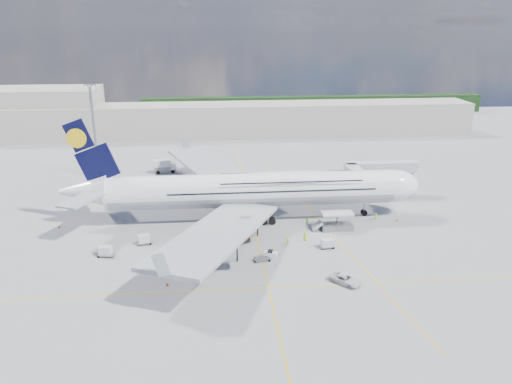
{
  "coord_description": "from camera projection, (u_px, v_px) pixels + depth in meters",
  "views": [
    {
      "loc": [
        -8.55,
        -91.33,
        41.19
      ],
      "look_at": [
        0.54,
        8.0,
        6.96
      ],
      "focal_mm": 35.0,
      "sensor_mm": 36.0,
      "label": 1
    }
  ],
  "objects": [
    {
      "name": "taxi_line_diag",
      "position": [
        315.0,
        217.0,
        110.76
      ],
      "size": [
        14.16,
        99.06,
        0.01
      ],
      "primitive_type": "cube",
      "rotation": [
        0.0,
        0.0,
        0.14
      ],
      "color": "gold",
      "rests_on": "ground"
    },
    {
      "name": "light_mast",
      "position": [
        94.0,
        130.0,
        134.79
      ],
      "size": [
        3.0,
        0.7,
        25.5
      ],
      "color": "gray",
      "rests_on": "ground"
    },
    {
      "name": "crew_nose",
      "position": [
        376.0,
        216.0,
        108.51
      ],
      "size": [
        0.78,
        0.82,
        1.88
      ],
      "primitive_type": "imported",
      "rotation": [
        0.0,
        0.0,
        0.89
      ],
      "color": "#ADE918",
      "rests_on": "ground"
    },
    {
      "name": "cargo_loader",
      "position": [
        336.0,
        223.0,
        103.9
      ],
      "size": [
        8.53,
        3.2,
        3.67
      ],
      "color": "silver",
      "rests_on": "ground"
    },
    {
      "name": "jet_bridge",
      "position": [
        372.0,
        172.0,
        120.2
      ],
      "size": [
        18.8,
        12.1,
        8.5
      ],
      "color": "#B7B7BC",
      "rests_on": "ground"
    },
    {
      "name": "crew_wing",
      "position": [
        201.0,
        232.0,
        100.75
      ],
      "size": [
        0.57,
        1.01,
        1.63
      ],
      "primitive_type": "imported",
      "rotation": [
        0.0,
        0.0,
        1.76
      ],
      "color": "#B7FE1A",
      "rests_on": "ground"
    },
    {
      "name": "catering_truck_outer",
      "position": [
        165.0,
        167.0,
        142.58
      ],
      "size": [
        6.62,
        3.39,
        3.77
      ],
      "rotation": [
        0.0,
        0.0,
        0.19
      ],
      "color": "gray",
      "rests_on": "ground"
    },
    {
      "name": "airliner",
      "position": [
        254.0,
        189.0,
        107.35
      ],
      "size": [
        77.26,
        79.15,
        23.71
      ],
      "color": "white",
      "rests_on": "ground"
    },
    {
      "name": "tree_line",
      "position": [
        314.0,
        105.0,
        234.15
      ],
      "size": [
        160.0,
        6.0,
        8.0
      ],
      "primitive_type": "cube",
      "color": "#193814",
      "rests_on": "ground"
    },
    {
      "name": "dolly_back",
      "position": [
        106.0,
        251.0,
        91.87
      ],
      "size": [
        3.27,
        2.01,
        1.96
      ],
      "rotation": [
        0.0,
        0.0,
        -0.12
      ],
      "color": "gray",
      "rests_on": "ground"
    },
    {
      "name": "terminal",
      "position": [
        234.0,
        120.0,
        187.67
      ],
      "size": [
        180.0,
        16.0,
        12.0
      ],
      "primitive_type": "cube",
      "color": "#B2AD9E",
      "rests_on": "ground"
    },
    {
      "name": "ground",
      "position": [
        257.0,
        238.0,
        100.13
      ],
      "size": [
        300.0,
        300.0,
        0.0
      ],
      "primitive_type": "plane",
      "color": "gray",
      "rests_on": "ground"
    },
    {
      "name": "cone_wing_left_outer",
      "position": [
        201.0,
        181.0,
        134.8
      ],
      "size": [
        0.38,
        0.38,
        0.48
      ],
      "color": "red",
      "rests_on": "ground"
    },
    {
      "name": "cone_wing_right_inner",
      "position": [
        250.0,
        238.0,
        99.16
      ],
      "size": [
        0.48,
        0.48,
        0.62
      ],
      "color": "red",
      "rests_on": "ground"
    },
    {
      "name": "hangar",
      "position": [
        45.0,
        113.0,
        185.37
      ],
      "size": [
        40.0,
        22.0,
        18.0
      ],
      "primitive_type": "cube",
      "color": "#B2AD9E",
      "rests_on": "ground"
    },
    {
      "name": "crew_tug",
      "position": [
        288.0,
        241.0,
        96.34
      ],
      "size": [
        1.29,
        1.0,
        1.75
      ],
      "primitive_type": "imported",
      "rotation": [
        0.0,
        0.0,
        -0.35
      ],
      "color": "#B2DD17",
      "rests_on": "ground"
    },
    {
      "name": "crew_loader",
      "position": [
        307.0,
        220.0,
        106.73
      ],
      "size": [
        0.99,
        0.99,
        1.61
      ],
      "primitive_type": "imported",
      "rotation": [
        0.0,
        0.0,
        -0.78
      ],
      "color": "#B7E918",
      "rests_on": "ground"
    },
    {
      "name": "cone_wing_right_outer",
      "position": [
        167.0,
        284.0,
        81.85
      ],
      "size": [
        0.48,
        0.48,
        0.61
      ],
      "color": "red",
      "rests_on": "ground"
    },
    {
      "name": "dolly_nose_near",
      "position": [
        262.0,
        259.0,
        90.47
      ],
      "size": [
        3.51,
        2.69,
        0.46
      ],
      "rotation": [
        0.0,
        0.0,
        0.37
      ],
      "color": "gray",
      "rests_on": "ground"
    },
    {
      "name": "dolly_nose_far",
      "position": [
        327.0,
        243.0,
        95.26
      ],
      "size": [
        3.03,
        1.85,
        1.82
      ],
      "rotation": [
        0.0,
        0.0,
        0.12
      ],
      "color": "gray",
      "rests_on": "ground"
    },
    {
      "name": "dolly_row_b",
      "position": [
        202.0,
        257.0,
        91.25
      ],
      "size": [
        3.26,
        2.35,
        0.43
      ],
      "rotation": [
        0.0,
        0.0,
        0.3
      ],
      "color": "gray",
      "rests_on": "ground"
    },
    {
      "name": "dolly_row_a",
      "position": [
        144.0,
        239.0,
        96.95
      ],
      "size": [
        3.34,
        2.36,
        1.91
      ],
      "rotation": [
        0.0,
        0.0,
        0.27
      ],
      "color": "gray",
      "rests_on": "ground"
    },
    {
      "name": "dolly_row_c",
      "position": [
        169.0,
        273.0,
        85.55
      ],
      "size": [
        3.03,
        2.26,
        0.4
      ],
      "rotation": [
        0.0,
        0.0,
        0.34
      ],
      "color": "gray",
      "rests_on": "ground"
    },
    {
      "name": "crew_van",
      "position": [
        305.0,
        236.0,
        98.48
      ],
      "size": [
        1.04,
        1.02,
        1.81
      ],
      "primitive_type": "imported",
      "rotation": [
        0.0,
        0.0,
        2.41
      ],
      "color": "#A8EC18",
      "rests_on": "ground"
    },
    {
      "name": "catering_truck_inner",
      "position": [
        198.0,
        196.0,
        118.98
      ],
      "size": [
        6.52,
        3.9,
        3.63
      ],
      "rotation": [
        0.0,
        0.0,
        0.32
      ],
      "color": "gray",
      "rests_on": "ground"
    },
    {
      "name": "taxi_line_cross",
      "position": [
        268.0,
        288.0,
        81.29
      ],
      "size": [
        120.0,
        0.25,
        0.01
      ],
      "primitive_type": "cube",
      "color": "gold",
      "rests_on": "ground"
    },
    {
      "name": "baggage_tug",
      "position": [
        270.0,
        254.0,
        91.42
      ],
      "size": [
        2.62,
        1.8,
        1.49
      ],
      "rotation": [
        0.0,
        0.0,
        -0.32
      ],
      "color": "silver",
      "rests_on": "ground"
    },
    {
      "name": "service_van",
      "position": [
        345.0,
        280.0,
        82.37
      ],
      "size": [
        5.43,
        5.58,
        1.48
      ],
      "primitive_type": "imported",
      "rotation": [
        0.0,
        0.0,
        0.75
      ],
      "color": "silver",
      "rests_on": "ground"
    },
    {
      "name": "cone_tail",
      "position": [
        59.0,
        227.0,
        104.7
      ],
      "size": [
        0.46,
        0.46,
        0.58
      ],
      "color": "red",
      "rests_on": "ground"
    },
    {
      "name": "cone_wing_left_inner",
      "position": [
        214.0,
        208.0,
        115.53
      ],
      "size": [
        0.39,
        0.39,
        0.5
      ],
      "color": "red",
      "rests_on": "ground"
    },
    {
      "name": "taxi_line_main",
      "position": [
        257.0,
        238.0,
        100.13
      ],
      "size": [
        0.25,
        220.0,
        0.01
      ],
      "primitive_type": "cube",
      "color": "gold",
      "rests_on": "ground"
    },
    {
      "name": "cone_nose",
      "position": [
        397.0,
        220.0,
        108.33
      ],
      "size": [
        0.48,
        0.48,
        0.61
      ],
      "color": "red",
      "rests_on": "ground"
    }
  ]
}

